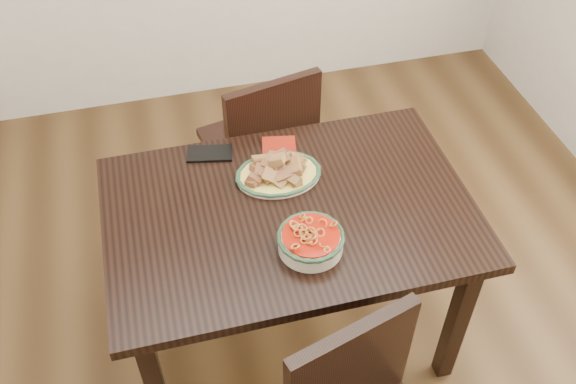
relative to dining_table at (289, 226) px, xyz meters
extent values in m
plane|color=#3A2612|center=(0.05, 0.05, -0.66)|extent=(3.50, 3.50, 0.00)
cube|color=black|center=(0.00, 0.00, 0.07)|extent=(1.27, 0.85, 0.04)
cube|color=black|center=(0.55, -0.34, -0.30)|extent=(0.06, 0.06, 0.71)
cube|color=black|center=(-0.55, 0.34, -0.30)|extent=(0.06, 0.06, 0.71)
cube|color=black|center=(0.55, 0.34, -0.30)|extent=(0.06, 0.06, 0.71)
cube|color=black|center=(0.03, 0.72, -0.23)|extent=(0.50, 0.50, 0.04)
cube|color=black|center=(0.16, 0.93, -0.45)|extent=(0.04, 0.04, 0.41)
cube|color=black|center=(-0.17, 0.85, -0.45)|extent=(0.04, 0.04, 0.41)
cube|color=black|center=(0.23, 0.60, -0.45)|extent=(0.04, 0.04, 0.41)
cube|color=black|center=(-0.10, 0.52, -0.45)|extent=(0.04, 0.04, 0.41)
cube|color=black|center=(0.07, 0.54, 0.01)|extent=(0.42, 0.13, 0.44)
cube|color=black|center=(0.02, -0.60, 0.01)|extent=(0.41, 0.15, 0.44)
ellipsoid|color=beige|center=(0.00, 0.16, 0.10)|extent=(0.31, 0.23, 0.02)
ellipsoid|color=gold|center=(0.00, 0.16, 0.11)|extent=(0.29, 0.22, 0.01)
torus|color=#1A3A22|center=(0.00, 0.16, 0.11)|extent=(0.24, 0.24, 0.01)
cylinder|color=beige|center=(0.02, -0.19, 0.12)|extent=(0.21, 0.21, 0.06)
torus|color=#17341D|center=(0.02, -0.19, 0.15)|extent=(0.22, 0.22, 0.02)
cylinder|color=#9E1507|center=(0.02, -0.19, 0.15)|extent=(0.19, 0.19, 0.01)
cube|color=black|center=(-0.22, 0.35, 0.10)|extent=(0.18, 0.12, 0.01)
cube|color=maroon|center=(0.04, 0.32, 0.10)|extent=(0.14, 0.13, 0.01)
camera|label=1|loc=(-0.38, -1.48, 1.69)|focal=40.00mm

